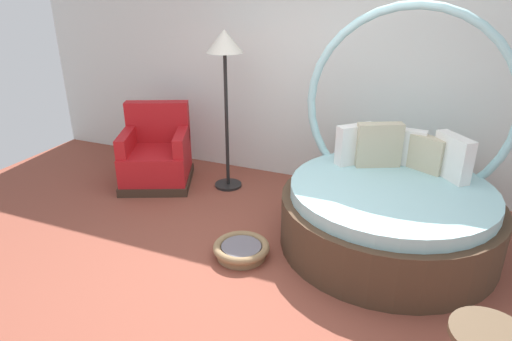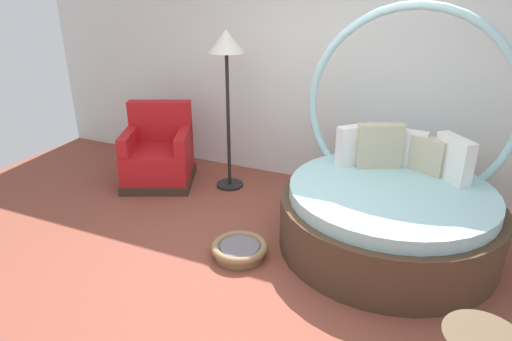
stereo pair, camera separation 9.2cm
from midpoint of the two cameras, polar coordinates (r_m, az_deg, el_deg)
ground_plane at (r=3.94m, az=1.11°, el=-12.87°), size 8.00×8.00×0.02m
back_wall at (r=5.26m, az=10.53°, el=13.60°), size 8.00×0.12×2.93m
round_daybed at (r=4.32m, az=17.30°, el=-3.98°), size 1.97×1.97×2.14m
red_armchair at (r=5.56m, az=-11.77°, el=1.86°), size 1.06×1.06×0.94m
pet_basket at (r=4.09m, az=-1.44°, el=-9.95°), size 0.51×0.51×0.13m
floor_lamp at (r=4.99m, az=-3.21°, el=14.21°), size 0.40×0.40×1.82m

